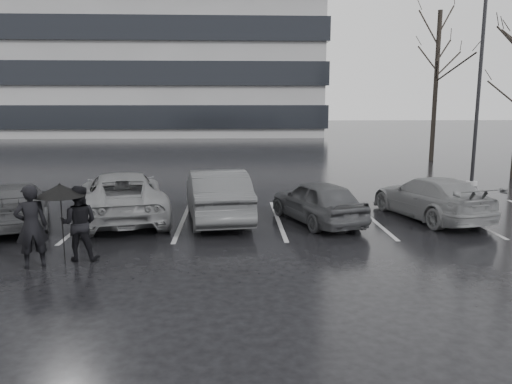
{
  "coord_description": "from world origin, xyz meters",
  "views": [
    {
      "loc": [
        -0.71,
        -11.85,
        3.44
      ],
      "look_at": [
        -0.12,
        1.0,
        1.1
      ],
      "focal_mm": 35.0,
      "sensor_mm": 36.0,
      "label": 1
    }
  ],
  "objects_px": {
    "lamp_post": "(479,93)",
    "car_main": "(317,201)",
    "car_west_a": "(217,195)",
    "car_east": "(431,198)",
    "tree_north": "(436,87)",
    "car_west_c": "(17,204)",
    "pedestrian_left": "(31,226)",
    "car_west_b": "(122,196)",
    "pedestrian_right": "(79,223)"
  },
  "relations": [
    {
      "from": "car_west_c",
      "to": "car_east",
      "type": "xyz_separation_m",
      "value": [
        11.95,
        0.27,
        0.03
      ]
    },
    {
      "from": "car_main",
      "to": "pedestrian_left",
      "type": "distance_m",
      "value": 7.55
    },
    {
      "from": "car_west_a",
      "to": "car_west_c",
      "type": "bearing_deg",
      "value": -4.08
    },
    {
      "from": "car_west_a",
      "to": "car_east",
      "type": "distance_m",
      "value": 6.34
    },
    {
      "from": "car_east",
      "to": "pedestrian_left",
      "type": "distance_m",
      "value": 10.84
    },
    {
      "from": "car_west_b",
      "to": "tree_north",
      "type": "xyz_separation_m",
      "value": [
        14.97,
        14.3,
        3.54
      ]
    },
    {
      "from": "car_west_c",
      "to": "tree_north",
      "type": "relative_size",
      "value": 0.48
    },
    {
      "from": "car_west_b",
      "to": "tree_north",
      "type": "distance_m",
      "value": 21.0
    },
    {
      "from": "car_west_a",
      "to": "car_east",
      "type": "relative_size",
      "value": 1.06
    },
    {
      "from": "car_west_c",
      "to": "tree_north",
      "type": "height_order",
      "value": "tree_north"
    },
    {
      "from": "car_main",
      "to": "tree_north",
      "type": "distance_m",
      "value": 17.97
    },
    {
      "from": "car_main",
      "to": "pedestrian_right",
      "type": "xyz_separation_m",
      "value": [
        -5.78,
        -3.16,
        0.2
      ]
    },
    {
      "from": "car_west_c",
      "to": "pedestrian_right",
      "type": "distance_m",
      "value": 4.26
    },
    {
      "from": "pedestrian_right",
      "to": "lamp_post",
      "type": "distance_m",
      "value": 16.44
    },
    {
      "from": "pedestrian_left",
      "to": "lamp_post",
      "type": "bearing_deg",
      "value": -170.06
    },
    {
      "from": "car_east",
      "to": "tree_north",
      "type": "distance_m",
      "value": 16.11
    },
    {
      "from": "car_main",
      "to": "tree_north",
      "type": "relative_size",
      "value": 0.43
    },
    {
      "from": "car_west_a",
      "to": "car_west_c",
      "type": "distance_m",
      "value": 5.62
    },
    {
      "from": "car_west_b",
      "to": "pedestrian_left",
      "type": "bearing_deg",
      "value": 63.63
    },
    {
      "from": "car_west_b",
      "to": "pedestrian_right",
      "type": "bearing_deg",
      "value": 74.48
    },
    {
      "from": "car_west_b",
      "to": "tree_north",
      "type": "relative_size",
      "value": 0.6
    },
    {
      "from": "car_main",
      "to": "car_west_c",
      "type": "xyz_separation_m",
      "value": [
        -8.5,
        0.11,
        -0.03
      ]
    },
    {
      "from": "car_west_a",
      "to": "tree_north",
      "type": "bearing_deg",
      "value": -138.2
    },
    {
      "from": "car_west_c",
      "to": "lamp_post",
      "type": "xyz_separation_m",
      "value": [
        15.98,
        5.99,
        3.2
      ]
    },
    {
      "from": "car_main",
      "to": "lamp_post",
      "type": "distance_m",
      "value": 10.16
    },
    {
      "from": "car_west_b",
      "to": "car_west_c",
      "type": "distance_m",
      "value": 2.88
    },
    {
      "from": "car_east",
      "to": "tree_north",
      "type": "relative_size",
      "value": 0.51
    },
    {
      "from": "car_east",
      "to": "pedestrian_left",
      "type": "relative_size",
      "value": 2.45
    },
    {
      "from": "lamp_post",
      "to": "tree_north",
      "type": "bearing_deg",
      "value": 78.37
    },
    {
      "from": "pedestrian_left",
      "to": "car_west_b",
      "type": "bearing_deg",
      "value": -127.14
    },
    {
      "from": "car_west_b",
      "to": "pedestrian_right",
      "type": "distance_m",
      "value": 3.82
    },
    {
      "from": "car_west_b",
      "to": "lamp_post",
      "type": "relative_size",
      "value": 0.61
    },
    {
      "from": "car_east",
      "to": "car_main",
      "type": "bearing_deg",
      "value": -8.35
    },
    {
      "from": "tree_north",
      "to": "car_east",
      "type": "bearing_deg",
      "value": -111.89
    },
    {
      "from": "tree_north",
      "to": "pedestrian_left",
      "type": "bearing_deg",
      "value": -130.62
    },
    {
      "from": "car_west_a",
      "to": "lamp_post",
      "type": "bearing_deg",
      "value": -159.69
    },
    {
      "from": "car_west_a",
      "to": "lamp_post",
      "type": "relative_size",
      "value": 0.55
    },
    {
      "from": "car_main",
      "to": "lamp_post",
      "type": "bearing_deg",
      "value": -160.81
    },
    {
      "from": "pedestrian_right",
      "to": "lamp_post",
      "type": "height_order",
      "value": "lamp_post"
    },
    {
      "from": "car_west_c",
      "to": "pedestrian_left",
      "type": "xyz_separation_m",
      "value": [
        1.88,
        -3.73,
        0.29
      ]
    },
    {
      "from": "lamp_post",
      "to": "car_main",
      "type": "bearing_deg",
      "value": -140.85
    },
    {
      "from": "car_west_c",
      "to": "pedestrian_right",
      "type": "height_order",
      "value": "pedestrian_right"
    },
    {
      "from": "car_main",
      "to": "pedestrian_left",
      "type": "xyz_separation_m",
      "value": [
        -6.62,
        -3.62,
        0.26
      ]
    },
    {
      "from": "car_west_a",
      "to": "car_west_b",
      "type": "bearing_deg",
      "value": -11.19
    },
    {
      "from": "car_main",
      "to": "car_west_b",
      "type": "xyz_separation_m",
      "value": [
        -5.67,
        0.65,
        0.08
      ]
    },
    {
      "from": "car_west_a",
      "to": "lamp_post",
      "type": "xyz_separation_m",
      "value": [
        10.37,
        5.6,
        3.04
      ]
    },
    {
      "from": "lamp_post",
      "to": "pedestrian_left",
      "type": "bearing_deg",
      "value": -145.44
    },
    {
      "from": "car_west_b",
      "to": "pedestrian_right",
      "type": "relative_size",
      "value": 3.07
    },
    {
      "from": "car_west_a",
      "to": "pedestrian_left",
      "type": "relative_size",
      "value": 2.58
    },
    {
      "from": "car_west_c",
      "to": "pedestrian_left",
      "type": "relative_size",
      "value": 2.32
    }
  ]
}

